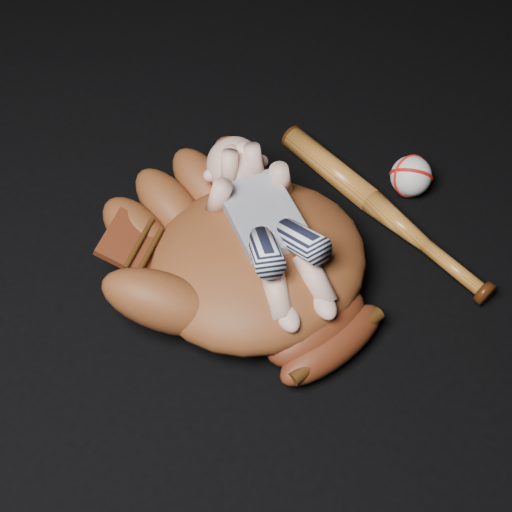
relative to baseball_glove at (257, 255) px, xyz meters
name	(u,v)px	position (x,y,z in m)	size (l,w,h in m)	color
baseball_glove	(257,255)	(0.00, 0.00, 0.00)	(0.46, 0.52, 0.16)	#5B2A13
newborn_baby	(270,226)	(0.02, 0.01, 0.05)	(0.17, 0.37, 0.15)	#D59E89
baseball_bat	(382,210)	(0.26, 0.07, -0.06)	(0.05, 0.50, 0.05)	#A35D1F
baseball	(411,176)	(0.34, 0.12, -0.04)	(0.08, 0.08, 0.08)	silver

